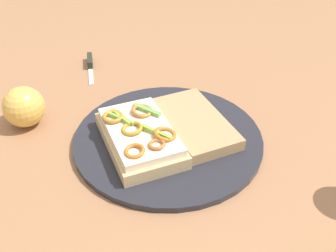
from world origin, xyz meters
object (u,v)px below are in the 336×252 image
(plate, at_px, (168,138))
(bread_slice_side, at_px, (195,124))
(sandwich, at_px, (139,134))
(apple_0, at_px, (24,107))
(knife, at_px, (90,64))

(plate, bearing_deg, bread_slice_side, -5.03)
(sandwich, xyz_separation_m, apple_0, (-0.14, 0.15, 0.01))
(apple_0, relative_size, knife, 0.62)
(plate, height_order, knife, knife)
(sandwich, bearing_deg, knife, 2.04)
(knife, bearing_deg, plate, 23.03)
(apple_0, bearing_deg, bread_slice_side, -33.08)
(plate, relative_size, sandwich, 1.79)
(apple_0, height_order, knife, apple_0)
(apple_0, bearing_deg, knife, 42.59)
(plate, xyz_separation_m, apple_0, (-0.19, 0.15, 0.03))
(knife, bearing_deg, bread_slice_side, 31.75)
(sandwich, bearing_deg, plate, -89.86)
(sandwich, distance_m, knife, 0.29)
(bread_slice_side, bearing_deg, knife, 18.38)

